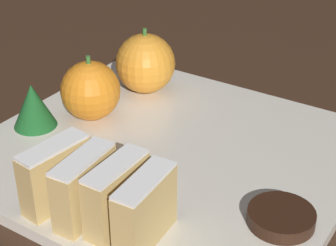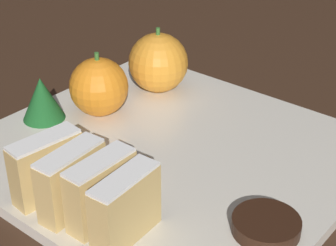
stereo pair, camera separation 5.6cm
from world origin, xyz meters
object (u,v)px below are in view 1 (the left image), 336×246
object	(u,v)px
orange_far	(145,63)
chocolate_cookie	(281,217)
walnut	(149,171)
orange_near	(91,91)

from	to	relation	value
orange_far	chocolate_cookie	xyz separation A→B (m)	(-0.15, -0.24, -0.03)
walnut	chocolate_cookie	bearing A→B (deg)	-84.55
orange_near	orange_far	distance (m)	0.09
orange_near	walnut	world-z (taller)	orange_near
orange_far	orange_near	bearing A→B (deg)	172.09
orange_near	chocolate_cookie	size ratio (longest dim) A/B	1.29
chocolate_cookie	orange_far	bearing A→B (deg)	58.84
walnut	orange_far	bearing A→B (deg)	35.89
orange_far	walnut	xyz separation A→B (m)	(-0.16, -0.11, -0.02)
walnut	chocolate_cookie	distance (m)	0.13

